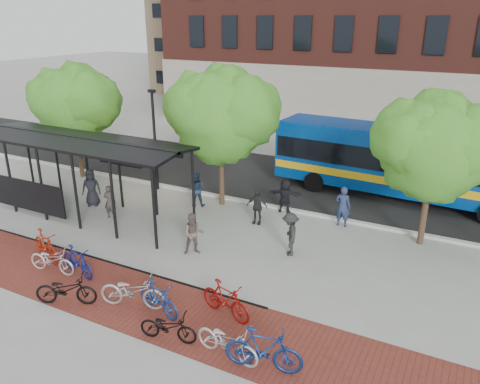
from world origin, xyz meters
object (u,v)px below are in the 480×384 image
at_px(bus, 405,160).
at_px(lamp_post_left, 155,138).
at_px(bike_6, 132,291).
at_px(bike_8, 168,327).
at_px(pedestrian_0, 91,188).
at_px(pedestrian_2, 196,189).
at_px(pedestrian_4, 257,207).
at_px(bike_11, 264,350).
at_px(bike_7, 158,298).
at_px(tree_b, 223,112).
at_px(bike_3, 77,261).
at_px(pedestrian_9, 290,234).
at_px(pedestrian_8, 194,234).
at_px(tree_c, 437,144).
at_px(bike_4, 66,290).
at_px(bike_9, 226,300).
at_px(pedestrian_7, 343,206).
at_px(bike_1, 46,245).
at_px(pedestrian_5, 285,196).
at_px(bus_shelter, 76,149).
at_px(tree_a, 75,101).
at_px(pedestrian_1, 110,202).
at_px(bike_2, 52,260).
at_px(bike_10, 227,341).

bearing_deg(bus, lamp_post_left, -154.92).
relative_size(lamp_post_left, bike_6, 2.44).
bearing_deg(bike_8, pedestrian_0, 42.57).
bearing_deg(pedestrian_2, pedestrian_4, 144.82).
distance_m(bike_6, bike_11, 4.77).
bearing_deg(lamp_post_left, bike_7, -53.19).
height_order(tree_b, pedestrian_4, tree_b).
relative_size(bike_3, pedestrian_9, 1.04).
xyz_separation_m(lamp_post_left, pedestrian_8, (5.49, -5.10, -1.94)).
xyz_separation_m(bike_11, pedestrian_9, (-1.69, 6.05, 0.24)).
relative_size(tree_c, bike_8, 3.55).
height_order(bike_6, pedestrian_0, pedestrian_0).
relative_size(bike_4, pedestrian_2, 1.15).
bearing_deg(bike_9, pedestrian_7, 5.30).
bearing_deg(bike_3, pedestrian_7, -28.10).
distance_m(bike_4, bike_8, 3.85).
bearing_deg(bike_6, bike_3, 61.89).
bearing_deg(bike_1, bike_3, -80.09).
distance_m(pedestrian_5, pedestrian_7, 2.77).
distance_m(bus_shelter, bike_3, 6.25).
xyz_separation_m(lamp_post_left, bike_6, (5.70, -8.91, -2.19)).
height_order(tree_a, pedestrian_1, tree_a).
bearing_deg(pedestrian_0, pedestrian_7, -15.32).
relative_size(bus_shelter, tree_b, 1.64).
bearing_deg(bike_7, lamp_post_left, 51.35).
bearing_deg(pedestrian_7, bike_9, 78.78).
distance_m(tree_a, pedestrian_7, 15.05).
bearing_deg(bike_9, pedestrian_2, 52.52).
height_order(bus, bike_2, bus).
bearing_deg(pedestrian_0, bike_3, -81.47).
relative_size(bike_3, bike_10, 0.91).
bearing_deg(pedestrian_7, pedestrian_2, 5.94).
bearing_deg(bike_7, bike_9, -52.12).
relative_size(tree_a, pedestrian_4, 3.94).
distance_m(bus_shelter, bike_11, 13.02).
relative_size(bus_shelter, bike_11, 5.24).
distance_m(tree_c, bike_11, 10.29).
xyz_separation_m(pedestrian_4, pedestrian_5, (0.60, 1.73, 0.02)).
bearing_deg(pedestrian_0, bike_9, -56.89).
bearing_deg(bike_2, bike_1, 52.01).
relative_size(bike_10, pedestrian_1, 1.25).
bearing_deg(pedestrian_4, bike_6, -103.40).
relative_size(bus_shelter, pedestrian_7, 5.93).
bearing_deg(tree_b, bike_10, -60.44).
bearing_deg(bike_1, bike_11, -80.77).
bearing_deg(pedestrian_2, tree_b, -170.91).
xyz_separation_m(bike_2, pedestrian_5, (5.17, 8.76, 0.31)).
relative_size(bike_4, pedestrian_9, 1.14).
height_order(bike_2, bike_7, bike_7).
relative_size(pedestrian_4, pedestrian_5, 0.98).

